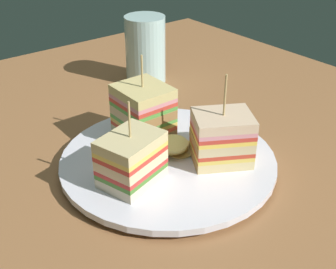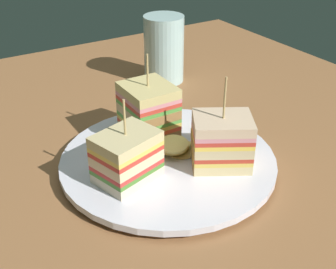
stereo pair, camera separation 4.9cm
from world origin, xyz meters
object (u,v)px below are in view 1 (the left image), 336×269
Objects in this scene: sandwich_wedge_0 at (143,111)px; sandwich_wedge_1 at (132,159)px; drinking_glass at (146,54)px; sandwich_wedge_2 at (222,138)px; chip_pile at (175,146)px; plate at (168,161)px.

sandwich_wedge_0 reaches higher than sandwich_wedge_1.
drinking_glass is (-23.72, 18.94, 0.51)cm from sandwich_wedge_1.
sandwich_wedge_2 reaches higher than drinking_glass.
sandwich_wedge_2 is at bearing -31.78° from sandwich_wedge_1.
sandwich_wedge_2 is at bearing -18.22° from drinking_glass.
sandwich_wedge_2 is 5.69cm from chip_pile.
sandwich_wedge_2 reaches higher than chip_pile.
plate is 1.90cm from chip_pile.
plate is 26.22cm from drinking_glass.
drinking_glass reaches higher than chip_pile.
chip_pile is (5.77, 0.35, -2.36)cm from sandwich_wedge_0.
plate is at bearing -3.51° from sandwich_wedge_1.
sandwich_wedge_0 is 10.69cm from sandwich_wedge_2.
sandwich_wedge_1 is 10.59cm from sandwich_wedge_2.
sandwich_wedge_2 is at bearing 35.60° from chip_pile.
drinking_glass is at bearing -77.97° from sandwich_wedge_2.
sandwich_wedge_1 reaches higher than chip_pile.
chip_pile is at bearing 98.25° from plate.
plate is 7.11cm from sandwich_wedge_0.
sandwich_wedge_1 is at bearing -77.30° from plate.
sandwich_wedge_0 is at bearing 30.98° from sandwich_wedge_1.
sandwich_wedge_1 is 30.36cm from drinking_glass.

